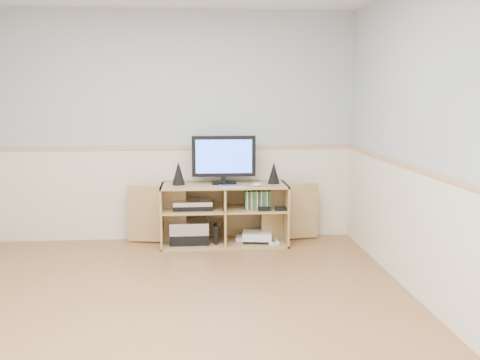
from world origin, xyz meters
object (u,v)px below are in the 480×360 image
object	(u,v)px
media_cabinet	(224,212)
keyboard	(233,186)
game_consoles	(256,237)
monitor	(224,158)

from	to	relation	value
media_cabinet	keyboard	xyz separation A→B (m)	(0.09, -0.20, 0.32)
keyboard	game_consoles	size ratio (longest dim) A/B	0.64
monitor	keyboard	bearing A→B (deg)	-65.53
monitor	game_consoles	world-z (taller)	monitor
media_cabinet	monitor	world-z (taller)	monitor
media_cabinet	monitor	xyz separation A→B (m)	(-0.00, -0.01, 0.60)
monitor	keyboard	xyz separation A→B (m)	(0.09, -0.19, -0.27)
keyboard	monitor	bearing A→B (deg)	115.15
monitor	keyboard	distance (m)	0.34
monitor	media_cabinet	bearing A→B (deg)	90.00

